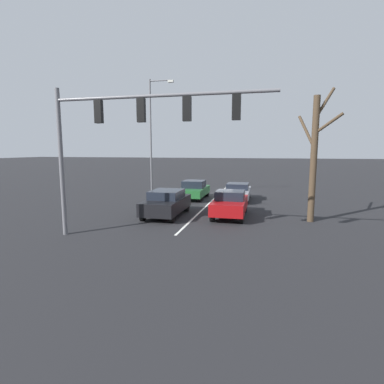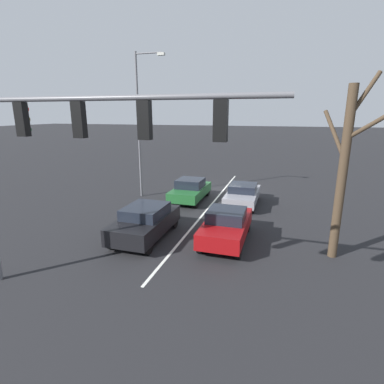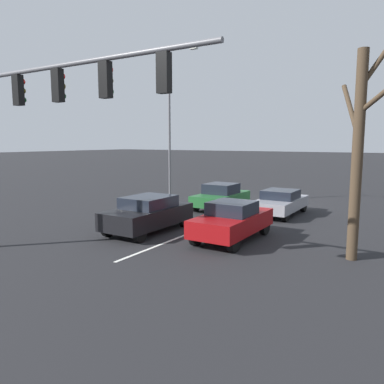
% 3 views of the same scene
% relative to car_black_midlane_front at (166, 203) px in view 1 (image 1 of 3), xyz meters
% --- Properties ---
extents(ground_plane, '(240.00, 240.00, 0.00)m').
position_rel_car_black_midlane_front_xyz_m(ground_plane, '(-1.70, -9.15, -0.78)').
color(ground_plane, black).
extents(lane_stripe_left_divider, '(0.12, 18.98, 0.01)m').
position_rel_car_black_midlane_front_xyz_m(lane_stripe_left_divider, '(-1.70, -5.65, -0.78)').
color(lane_stripe_left_divider, silver).
rests_on(lane_stripe_left_divider, ground_plane).
extents(car_black_midlane_front, '(1.93, 4.19, 1.51)m').
position_rel_car_black_midlane_front_xyz_m(car_black_midlane_front, '(0.00, 0.00, 0.00)').
color(car_black_midlane_front, black).
rests_on(car_black_midlane_front, ground_plane).
extents(car_maroon_leftlane_front, '(1.81, 4.12, 1.52)m').
position_rel_car_black_midlane_front_xyz_m(car_maroon_leftlane_front, '(-3.65, -0.64, -0.00)').
color(car_maroon_leftlane_front, maroon).
rests_on(car_maroon_leftlane_front, ground_plane).
extents(car_darkgreen_midlane_second, '(1.86, 4.02, 1.46)m').
position_rel_car_black_midlane_front_xyz_m(car_darkgreen_midlane_second, '(-0.14, -6.43, -0.05)').
color(car_darkgreen_midlane_second, '#1E5928').
rests_on(car_darkgreen_midlane_second, ground_plane).
extents(car_gray_leftlane_second, '(1.84, 4.19, 1.32)m').
position_rel_car_black_midlane_front_xyz_m(car_gray_leftlane_second, '(-3.57, -6.55, -0.10)').
color(car_gray_leftlane_second, gray).
rests_on(car_gray_leftlane_second, ground_plane).
extents(traffic_signal_gantry, '(9.37, 0.37, 6.49)m').
position_rel_car_black_midlane_front_xyz_m(traffic_signal_gantry, '(0.04, 4.82, 4.07)').
color(traffic_signal_gantry, slate).
rests_on(traffic_signal_gantry, ground_plane).
extents(street_lamp_right_shoulder, '(2.02, 0.24, 9.33)m').
position_rel_car_black_midlane_front_xyz_m(street_lamp_right_shoulder, '(3.25, -6.47, 4.53)').
color(street_lamp_right_shoulder, slate).
rests_on(street_lamp_right_shoulder, ground_plane).
extents(bare_tree_near, '(2.05, 1.81, 7.07)m').
position_rel_car_black_midlane_front_xyz_m(bare_tree_near, '(-8.06, -0.53, 2.83)').
color(bare_tree_near, '#423323').
rests_on(bare_tree_near, ground_plane).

